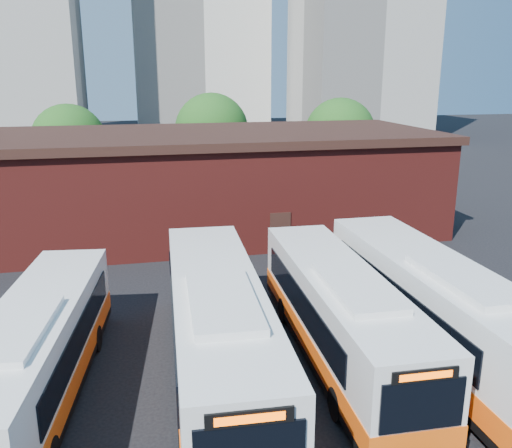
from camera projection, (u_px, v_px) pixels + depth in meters
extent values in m
plane|color=black|center=(302.00, 396.00, 17.28)|extent=(220.00, 220.00, 0.00)
cube|color=white|center=(36.00, 351.00, 16.60)|extent=(3.85, 11.80, 2.75)
cube|color=#FF5D10|center=(39.00, 374.00, 16.81)|extent=(3.90, 11.86, 0.68)
cube|color=black|center=(41.00, 388.00, 16.94)|extent=(3.89, 11.85, 0.24)
cube|color=black|center=(80.00, 336.00, 17.02)|extent=(1.14, 8.98, 1.01)
cube|color=white|center=(15.00, 329.00, 14.82)|extent=(2.15, 4.23, 0.21)
cylinder|color=black|center=(33.00, 342.00, 19.79)|extent=(0.42, 1.00, 0.97)
cylinder|color=black|center=(95.00, 339.00, 20.00)|extent=(0.42, 1.00, 0.97)
cube|color=white|center=(218.00, 328.00, 17.65)|extent=(3.43, 13.27, 3.12)
cube|color=#FF5D10|center=(218.00, 352.00, 17.89)|extent=(3.49, 13.33, 0.77)
cube|color=black|center=(219.00, 367.00, 18.04)|extent=(3.48, 13.32, 0.27)
cube|color=black|center=(250.00, 418.00, 11.04)|extent=(1.86, 0.16, 0.35)
cube|color=#FF5905|center=(250.00, 419.00, 11.00)|extent=(1.48, 0.09, 0.20)
cube|color=black|center=(173.00, 317.00, 17.75)|extent=(0.56, 10.25, 1.15)
cube|color=black|center=(258.00, 310.00, 18.22)|extent=(0.56, 10.25, 1.15)
cube|color=white|center=(222.00, 300.00, 15.64)|extent=(2.12, 4.69, 0.24)
cylinder|color=black|center=(185.00, 442.00, 14.28)|extent=(0.40, 1.11, 1.10)
cylinder|color=black|center=(279.00, 432.00, 14.69)|extent=(0.40, 1.11, 1.10)
cylinder|color=black|center=(177.00, 323.00, 21.15)|extent=(0.40, 1.11, 1.10)
cylinder|color=black|center=(241.00, 318.00, 21.56)|extent=(0.40, 1.11, 1.10)
cube|color=white|center=(339.00, 312.00, 19.14)|extent=(3.01, 12.30, 2.90)
cube|color=#FF5D10|center=(338.00, 333.00, 19.37)|extent=(3.06, 12.35, 0.71)
cube|color=black|center=(338.00, 346.00, 19.51)|extent=(3.05, 12.34, 0.25)
cube|color=black|center=(422.00, 406.00, 13.25)|extent=(2.21, 0.14, 1.37)
cube|color=black|center=(425.00, 375.00, 13.02)|extent=(1.73, 0.12, 0.33)
cube|color=#FF5905|center=(426.00, 376.00, 12.99)|extent=(1.37, 0.07, 0.18)
cube|color=black|center=(300.00, 303.00, 19.22)|extent=(0.37, 9.53, 1.07)
cube|color=black|center=(371.00, 297.00, 19.69)|extent=(0.37, 9.53, 1.07)
cube|color=white|center=(357.00, 287.00, 17.28)|extent=(1.91, 4.33, 0.22)
cylinder|color=black|center=(338.00, 404.00, 16.00)|extent=(0.36, 1.03, 1.02)
cylinder|color=black|center=(412.00, 396.00, 16.42)|extent=(0.36, 1.03, 1.02)
cylinder|color=black|center=(285.00, 310.00, 22.37)|extent=(0.36, 1.03, 1.02)
cylinder|color=black|center=(339.00, 306.00, 22.79)|extent=(0.36, 1.03, 1.02)
cube|color=white|center=(435.00, 306.00, 19.29)|extent=(2.81, 13.17, 3.13)
cube|color=#FF5D10|center=(433.00, 329.00, 19.53)|extent=(2.86, 13.22, 0.77)
cube|color=black|center=(432.00, 343.00, 19.68)|extent=(2.85, 13.21, 0.27)
cube|color=black|center=(393.00, 297.00, 19.32)|extent=(0.06, 10.27, 1.15)
cube|color=black|center=(465.00, 290.00, 19.92)|extent=(0.06, 10.27, 1.15)
cube|color=white|center=(467.00, 278.00, 17.29)|extent=(1.91, 4.61, 0.24)
cylinder|color=black|center=(459.00, 405.00, 15.89)|extent=(0.35, 1.10, 1.10)
cylinder|color=black|center=(360.00, 306.00, 22.70)|extent=(0.35, 1.10, 1.10)
cylinder|color=black|center=(416.00, 300.00, 23.23)|extent=(0.35, 1.10, 1.10)
imported|color=#131C36|center=(416.00, 405.00, 15.34)|extent=(0.54, 0.71, 1.77)
cube|color=maroon|center=(212.00, 184.00, 35.29)|extent=(28.00, 12.00, 6.00)
cube|color=black|center=(211.00, 135.00, 34.45)|extent=(28.60, 12.60, 0.50)
cube|color=black|center=(280.00, 233.00, 30.73)|extent=(1.20, 0.08, 2.40)
cylinder|color=#382314|center=(73.00, 181.00, 44.92)|extent=(0.36, 0.36, 2.70)
sphere|color=#175218|center=(69.00, 141.00, 44.04)|extent=(6.00, 6.00, 6.00)
cylinder|color=#382314|center=(213.00, 170.00, 49.28)|extent=(0.36, 0.36, 2.95)
sphere|color=#175218|center=(212.00, 130.00, 48.32)|extent=(6.56, 6.56, 6.56)
cylinder|color=#382314|center=(338.00, 172.00, 48.79)|extent=(0.36, 0.36, 2.81)
sphere|color=#175218|center=(340.00, 134.00, 47.87)|extent=(6.24, 6.24, 6.24)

